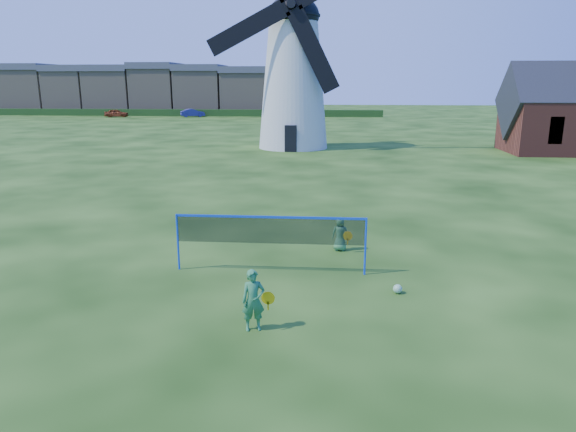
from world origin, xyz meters
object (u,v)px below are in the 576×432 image
(car_left, at_px, (116,113))
(play_ball, at_px, (398,289))
(windmill, at_px, (293,74))
(badminton_net, at_px, (270,231))
(car_right, at_px, (193,113))
(player_boy, at_px, (340,234))
(player_girl, at_px, (253,300))

(car_left, bearing_deg, play_ball, -164.30)
(windmill, bearing_deg, badminton_net, -87.24)
(car_left, relative_size, car_right, 0.96)
(windmill, distance_m, play_ball, 29.53)
(windmill, bearing_deg, player_boy, -82.81)
(badminton_net, height_order, play_ball, badminton_net)
(badminton_net, relative_size, car_right, 1.43)
(player_boy, relative_size, play_ball, 4.68)
(player_girl, xyz_separation_m, car_right, (-18.85, 67.30, -0.07))
(player_boy, height_order, play_ball, player_boy)
(player_girl, distance_m, car_right, 69.89)
(windmill, xyz_separation_m, player_girl, (1.36, -30.83, -4.92))
(windmill, height_order, player_girl, windmill)
(car_right, bearing_deg, player_girl, 172.64)
(player_boy, height_order, car_right, car_right)
(car_left, bearing_deg, player_girl, -167.34)
(player_girl, height_order, play_ball, player_girl)
(player_girl, relative_size, play_ball, 5.88)
(play_ball, distance_m, car_right, 68.76)
(player_boy, distance_m, car_left, 68.17)
(windmill, height_order, badminton_net, windmill)
(player_girl, bearing_deg, play_ball, 19.03)
(player_boy, distance_m, play_ball, 3.51)
(badminton_net, xyz_separation_m, player_girl, (0.04, -3.38, -0.49))
(player_girl, bearing_deg, car_right, 90.40)
(car_left, distance_m, car_right, 11.09)
(player_girl, bearing_deg, badminton_net, 75.37)
(windmill, distance_m, player_boy, 26.14)
(car_left, height_order, car_right, car_right)
(badminton_net, relative_size, player_boy, 4.90)
(play_ball, bearing_deg, player_girl, -145.73)
(player_girl, relative_size, car_right, 0.37)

